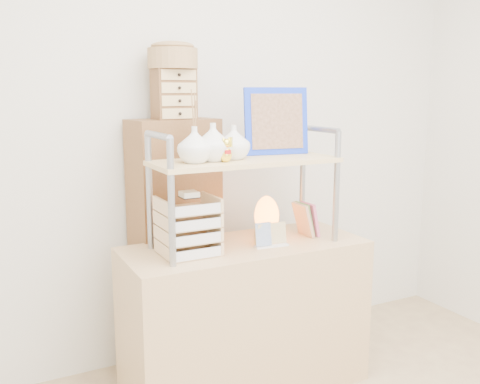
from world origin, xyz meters
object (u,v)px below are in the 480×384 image
object	(u,v)px
cabinet	(176,246)
salt_lamp	(266,216)
desk	(245,316)
letter_tray	(189,229)

from	to	relation	value
cabinet	salt_lamp	world-z (taller)	cabinet
cabinet	desk	bearing A→B (deg)	-65.69
cabinet	salt_lamp	size ratio (longest dim) A/B	6.28
desk	letter_tray	world-z (taller)	letter_tray
cabinet	letter_tray	world-z (taller)	cabinet
letter_tray	salt_lamp	size ratio (longest dim) A/B	1.38
desk	salt_lamp	xyz separation A→B (m)	(0.16, 0.07, 0.48)
letter_tray	salt_lamp	world-z (taller)	letter_tray
letter_tray	cabinet	bearing A→B (deg)	79.00
cabinet	salt_lamp	distance (m)	0.52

